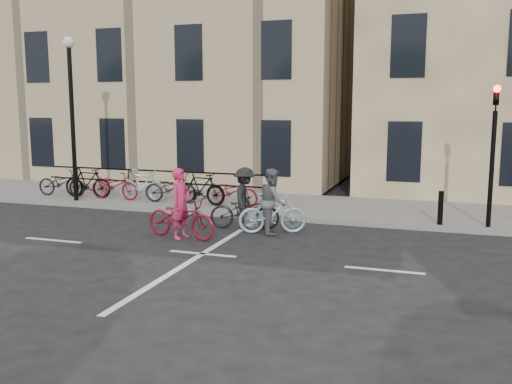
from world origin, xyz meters
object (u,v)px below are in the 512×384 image
(cyclist_grey, at_px, (273,207))
(cyclist_dark, at_px, (245,205))
(traffic_light, at_px, (494,138))
(lamp_post, at_px, (71,98))
(cyclist_pink, at_px, (181,214))

(cyclist_grey, xyz_separation_m, cyclist_dark, (-0.87, 0.30, -0.03))
(traffic_light, height_order, lamp_post, lamp_post)
(traffic_light, bearing_deg, cyclist_dark, -165.59)
(cyclist_pink, bearing_deg, lamp_post, 69.51)
(lamp_post, xyz_separation_m, cyclist_pink, (5.37, -3.16, -2.88))
(traffic_light, bearing_deg, cyclist_pink, -157.08)
(cyclist_pink, relative_size, cyclist_dark, 1.05)
(cyclist_grey, bearing_deg, lamp_post, 53.43)
(lamp_post, bearing_deg, cyclist_dark, -14.17)
(lamp_post, xyz_separation_m, cyclist_dark, (6.52, -1.65, -2.83))
(lamp_post, distance_m, cyclist_pink, 6.87)
(cyclist_pink, relative_size, cyclist_grey, 1.14)
(lamp_post, distance_m, cyclist_grey, 8.14)
(cyclist_pink, height_order, cyclist_grey, cyclist_pink)
(lamp_post, height_order, cyclist_grey, lamp_post)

